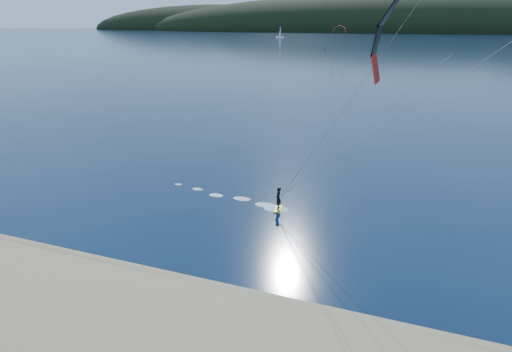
# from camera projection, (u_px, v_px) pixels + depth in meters

# --- Properties ---
(ground) EXTENTS (1800.00, 1800.00, 0.00)m
(ground) POSITION_uv_depth(u_px,v_px,m) (153.00, 349.00, 19.50)
(ground) COLOR #071A34
(ground) RESTS_ON ground
(wet_sand) EXTENTS (220.00, 2.50, 0.10)m
(wet_sand) POSITION_uv_depth(u_px,v_px,m) (200.00, 293.00, 23.45)
(wet_sand) COLOR #8F7453
(wet_sand) RESTS_ON ground
(headland) EXTENTS (1200.00, 310.00, 140.00)m
(headland) POSITION_uv_depth(u_px,v_px,m) (426.00, 31.00, 676.34)
(headland) COLOR black
(headland) RESTS_ON ground
(kitesurfer_near) EXTENTS (25.92, 6.82, 16.50)m
(kitesurfer_near) POSITION_uv_depth(u_px,v_px,m) (443.00, 60.00, 23.40)
(kitesurfer_near) COLOR gold
(kitesurfer_near) RESTS_ON ground
(kitesurfer_far) EXTENTS (11.23, 7.39, 12.48)m
(kitesurfer_far) POSITION_uv_depth(u_px,v_px,m) (339.00, 32.00, 206.15)
(kitesurfer_far) COLOR gold
(kitesurfer_far) RESTS_ON ground
(sailboat) EXTENTS (7.26, 4.76, 10.51)m
(sailboat) POSITION_uv_depth(u_px,v_px,m) (280.00, 37.00, 409.81)
(sailboat) COLOR white
(sailboat) RESTS_ON ground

